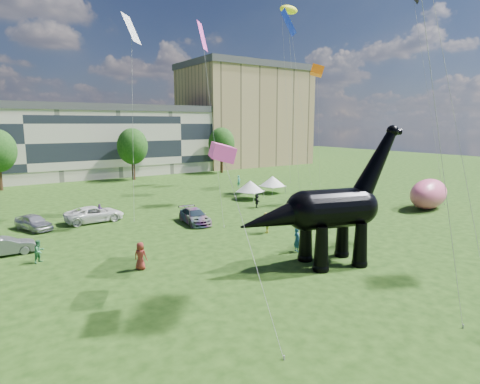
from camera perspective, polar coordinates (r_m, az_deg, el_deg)
ground at (r=23.52m, az=12.14°, el=-14.81°), size 220.00×220.00×0.00m
terrace_row at (r=77.04m, az=-28.69°, el=5.81°), size 78.00×11.00×12.00m
apartment_block at (r=97.15m, az=0.69°, el=10.51°), size 28.00×18.00×22.00m
tree_mid_right at (r=71.69m, az=-15.07°, el=6.69°), size 5.20×5.20×9.44m
tree_far_right at (r=79.48m, az=-2.65°, el=7.28°), size 5.20×5.20×9.44m
dinosaur_sculpture at (r=28.04m, az=12.25°, el=-2.70°), size 12.13×5.03×9.95m
car_silver at (r=41.50m, az=-27.31°, el=-3.83°), size 3.18×4.64×1.47m
car_grey at (r=34.69m, az=-30.41°, el=-6.68°), size 4.17×1.51×1.37m
car_white at (r=42.46m, az=-19.99°, el=-2.97°), size 5.65×2.66×1.56m
car_dark at (r=39.56m, az=-6.47°, el=-3.43°), size 2.61×5.16×1.44m
gazebo_near at (r=51.66m, az=1.47°, el=0.84°), size 4.56×4.56×2.43m
gazebo_far at (r=56.39m, az=4.65°, el=1.56°), size 3.76×3.76×2.42m
inflatable_pink at (r=50.77m, az=25.25°, el=-0.24°), size 7.42×4.79×3.43m
visitors at (r=33.64m, az=-10.74°, el=-5.63°), size 44.77×44.37×1.88m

